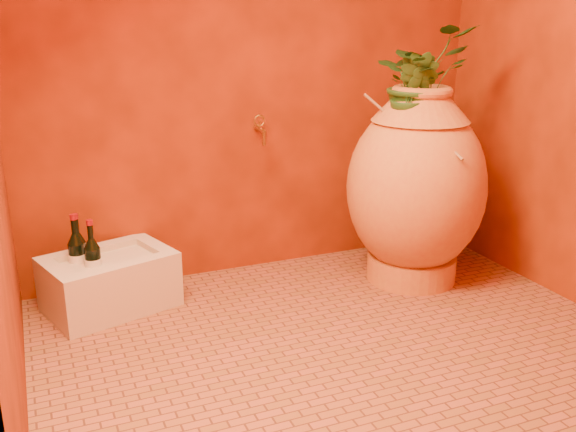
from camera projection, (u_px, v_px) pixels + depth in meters
name	position (u px, v px, depth m)	size (l,w,h in m)	color
floor	(340.00, 344.00, 2.74)	(2.50, 2.50, 0.00)	brown
wall_back	(256.00, 34.00, 3.24)	(2.50, 0.02, 2.50)	#511A04
amphora	(416.00, 187.00, 3.28)	(0.89, 0.89, 1.02)	#BA8234
stone_basin	(110.00, 283.00, 3.05)	(0.66, 0.55, 0.27)	#BFB49F
wine_bottle_a	(77.00, 257.00, 3.01)	(0.08, 0.08, 0.32)	black
wine_bottle_b	(79.00, 255.00, 3.04)	(0.08, 0.08, 0.32)	black
wine_bottle_c	(93.00, 261.00, 2.96)	(0.08, 0.08, 0.31)	black
wall_tap	(260.00, 128.00, 3.31)	(0.06, 0.14, 0.15)	olive
plant_main	(421.00, 80.00, 3.14)	(0.48, 0.41, 0.53)	#204A1A
plant_side	(414.00, 96.00, 3.06)	(0.23, 0.18, 0.42)	#204A1A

